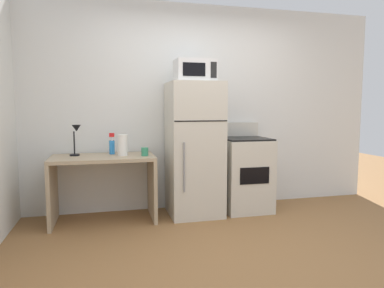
# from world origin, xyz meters

# --- Properties ---
(ground_plane) EXTENTS (12.00, 12.00, 0.00)m
(ground_plane) POSITION_xyz_m (0.00, 0.00, 0.00)
(ground_plane) COLOR olive
(wall_back_white) EXTENTS (5.00, 0.10, 2.60)m
(wall_back_white) POSITION_xyz_m (0.00, 1.70, 1.30)
(wall_back_white) COLOR silver
(wall_back_white) RESTS_ON ground
(desk) EXTENTS (1.15, 0.63, 0.75)m
(desk) POSITION_xyz_m (-1.19, 1.31, 0.52)
(desk) COLOR tan
(desk) RESTS_ON ground
(desk_lamp) EXTENTS (0.14, 0.12, 0.35)m
(desk_lamp) POSITION_xyz_m (-1.48, 1.40, 0.99)
(desk_lamp) COLOR black
(desk_lamp) RESTS_ON desk
(coffee_mug) EXTENTS (0.08, 0.08, 0.09)m
(coffee_mug) POSITION_xyz_m (-0.72, 1.21, 0.80)
(coffee_mug) COLOR #338C66
(coffee_mug) RESTS_ON desk
(paper_towel_roll) EXTENTS (0.11, 0.11, 0.24)m
(paper_towel_roll) POSITION_xyz_m (-0.97, 1.29, 0.87)
(paper_towel_roll) COLOR white
(paper_towel_roll) RESTS_ON desk
(spray_bottle) EXTENTS (0.06, 0.06, 0.25)m
(spray_bottle) POSITION_xyz_m (-1.08, 1.46, 0.85)
(spray_bottle) COLOR #2D8CEA
(spray_bottle) RESTS_ON desk
(refrigerator) EXTENTS (0.62, 0.65, 1.59)m
(refrigerator) POSITION_xyz_m (-0.12, 1.31, 0.80)
(refrigerator) COLOR beige
(refrigerator) RESTS_ON ground
(microwave) EXTENTS (0.46, 0.35, 0.26)m
(microwave) POSITION_xyz_m (-0.12, 1.29, 1.72)
(microwave) COLOR silver
(microwave) RESTS_ON refrigerator
(oven_range) EXTENTS (0.58, 0.61, 1.10)m
(oven_range) POSITION_xyz_m (0.55, 1.33, 0.47)
(oven_range) COLOR beige
(oven_range) RESTS_ON ground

